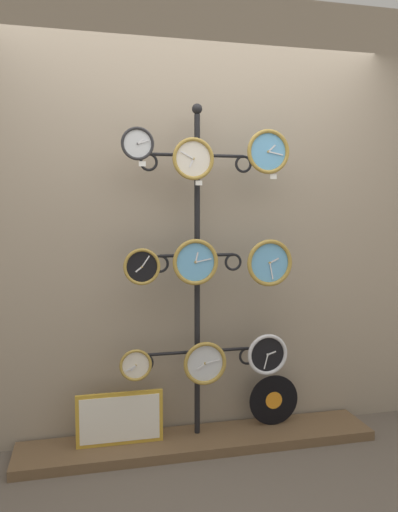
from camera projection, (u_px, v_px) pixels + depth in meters
name	position (u px, v px, depth m)	size (l,w,h in m)	color
ground_plane	(214.00, 475.00, 2.75)	(12.00, 12.00, 0.00)	brown
shop_wall	(192.00, 219.00, 3.17)	(4.40, 0.04, 2.80)	gray
low_shelf	(199.00, 441.00, 3.08)	(2.20, 0.36, 0.06)	brown
display_stand	(197.00, 337.00, 3.08)	(0.77, 0.39, 2.09)	black
clock_top_left	(137.00, 144.00, 2.80)	(0.19, 0.04, 0.19)	silver
clock_top_center	(193.00, 159.00, 2.89)	(0.25, 0.04, 0.25)	silver
clock_top_right	(268.00, 152.00, 2.96)	(0.26, 0.04, 0.26)	#60A8DB
clock_middle_left	(142.00, 267.00, 2.87)	(0.21, 0.04, 0.21)	black
clock_middle_center	(195.00, 262.00, 2.93)	(0.27, 0.04, 0.27)	#60A8DB
clock_middle_right	(269.00, 263.00, 3.02)	(0.29, 0.04, 0.29)	#60A8DB
clock_bottom_left	(136.00, 365.00, 2.90)	(0.19, 0.04, 0.19)	silver
clock_bottom_center	(205.00, 363.00, 3.00)	(0.27, 0.04, 0.27)	silver
clock_bottom_right	(267.00, 354.00, 3.08)	(0.26, 0.04, 0.26)	black
vinyl_record	(274.00, 400.00, 3.24)	(0.33, 0.01, 0.33)	black
picture_frame	(120.00, 419.00, 2.96)	(0.51, 0.02, 0.32)	gold
price_tag_upper	(142.00, 164.00, 2.82)	(0.04, 0.00, 0.03)	white
price_tag_mid	(199.00, 183.00, 2.91)	(0.04, 0.00, 0.03)	white
price_tag_lower	(273.00, 177.00, 2.98)	(0.04, 0.00, 0.03)	white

